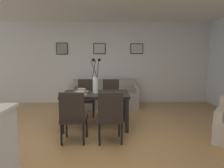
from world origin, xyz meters
name	(u,v)px	position (x,y,z in m)	size (l,w,h in m)	color
ground_plane	(90,140)	(0.00, 0.00, 0.00)	(9.00, 9.00, 0.00)	#A87A47
back_wall_panel	(98,63)	(0.00, 3.25, 1.30)	(9.00, 0.10, 2.60)	silver
dining_table	(95,97)	(0.07, 0.77, 0.65)	(1.40, 0.89, 0.74)	black
dining_chair_near_left	(73,115)	(-0.27, -0.10, 0.51)	(0.46, 0.46, 0.92)	black
dining_chair_near_right	(86,96)	(-0.22, 1.65, 0.51)	(0.45, 0.45, 0.92)	black
dining_chair_far_left	(110,115)	(0.37, -0.10, 0.51)	(0.47, 0.47, 0.92)	black
dining_chair_far_right	(111,96)	(0.41, 1.64, 0.51)	(0.46, 0.46, 0.92)	black
centerpiece_vase	(95,80)	(0.07, 0.77, 1.02)	(0.21, 0.23, 0.73)	white
placemat_near_left	(79,95)	(-0.24, 0.57, 0.74)	(0.32, 0.32, 0.01)	#7F705B
bowl_near_left	(79,93)	(-0.24, 0.57, 0.78)	(0.17, 0.17, 0.07)	#B2ADA3
placemat_near_right	(82,91)	(-0.24, 0.97, 0.74)	(0.32, 0.32, 0.01)	#7F705B
bowl_near_right	(82,90)	(-0.24, 0.97, 0.78)	(0.17, 0.17, 0.07)	#B2ADA3
sofa	(105,97)	(0.24, 2.64, 0.28)	(1.96, 0.84, 0.80)	gray
framed_picture_left	(62,49)	(-1.12, 3.18, 1.75)	(0.37, 0.03, 0.38)	black
framed_picture_center	(100,49)	(0.07, 3.18, 1.75)	(0.39, 0.03, 0.34)	black
framed_picture_right	(137,49)	(1.26, 3.18, 1.75)	(0.41, 0.03, 0.33)	black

